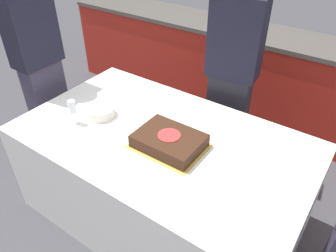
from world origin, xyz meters
TOP-DOWN VIEW (x-y plane):
  - ground_plane at (0.00, 0.00)m, footprint 14.00×14.00m
  - back_counter at (0.00, 1.62)m, footprint 4.40×0.58m
  - dining_table at (0.00, 0.00)m, footprint 1.87×1.10m
  - cake at (0.09, -0.05)m, footprint 0.43×0.33m
  - plate_stack at (-0.48, -0.05)m, footprint 0.20×0.20m
  - wine_glass at (-0.56, -0.21)m, footprint 0.06×0.06m
  - side_plate_near_cake at (0.02, 0.26)m, footprint 0.21×0.21m
  - side_plate_right_edge at (0.52, 0.12)m, footprint 0.21×0.21m
  - person_cutting_cake at (0.09, 0.77)m, footprint 0.39×0.24m
  - person_seated_left at (-1.16, 0.00)m, footprint 0.20×0.35m

SIDE VIEW (x-z plane):
  - ground_plane at x=0.00m, z-range 0.00..0.00m
  - dining_table at x=0.00m, z-range 0.00..0.73m
  - back_counter at x=0.00m, z-range 0.00..0.92m
  - side_plate_near_cake at x=0.02m, z-range 0.73..0.74m
  - side_plate_right_edge at x=0.52m, z-range 0.73..0.74m
  - plate_stack at x=-0.48m, z-range 0.73..0.80m
  - cake at x=0.09m, z-range 0.73..0.82m
  - wine_glass at x=-0.56m, z-range 0.76..0.93m
  - person_seated_left at x=-1.16m, z-range 0.04..1.68m
  - person_cutting_cake at x=0.09m, z-range 0.04..1.71m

